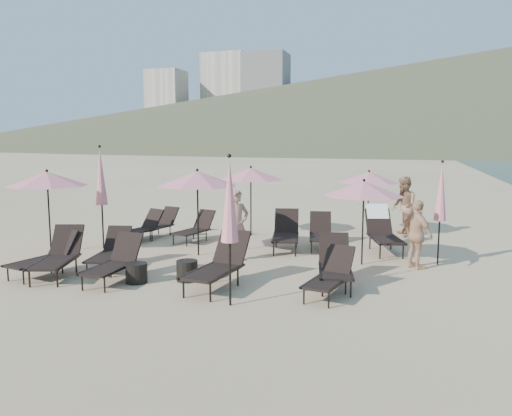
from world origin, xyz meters
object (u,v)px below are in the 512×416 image
(lounger_0, at_px, (45,256))
(umbrella_closed_0, at_px, (230,201))
(umbrella_closed_2, at_px, (101,177))
(beachgoer_c, at_px, (417,235))
(umbrella_open_3, at_px, (251,174))
(umbrella_closed_1, at_px, (441,192))
(lounger_12, at_px, (114,261))
(beachgoer_b, at_px, (404,207))
(lounger_1, at_px, (58,255))
(lounger_10, at_px, (321,232))
(umbrella_open_0, at_px, (47,179))
(umbrella_open_2, at_px, (364,189))
(side_table_1, at_px, (187,271))
(lounger_3, at_px, (219,264))
(lounger_7, at_px, (140,227))
(lounger_2, at_px, (110,251))
(lounger_4, at_px, (330,275))
(lounger_9, at_px, (286,232))
(umbrella_open_1, at_px, (197,179))
(lounger_11, at_px, (382,230))
(umbrella_open_4, at_px, (369,177))
(lounger_6, at_px, (159,223))
(lounger_8, at_px, (195,228))
(side_table_0, at_px, (137,273))
(beachgoer_a, at_px, (237,225))

(lounger_0, height_order, umbrella_closed_0, umbrella_closed_0)
(umbrella_closed_2, bearing_deg, beachgoer_c, 1.51)
(umbrella_open_3, xyz_separation_m, umbrella_closed_1, (5.33, -2.18, -0.19))
(umbrella_open_3, relative_size, beachgoer_c, 1.37)
(umbrella_closed_0, xyz_separation_m, beachgoer_c, (3.16, 3.69, -1.08))
(lounger_12, height_order, beachgoer_b, beachgoer_b)
(lounger_1, height_order, umbrella_closed_2, umbrella_closed_2)
(lounger_12, xyz_separation_m, beachgoer_b, (5.61, 6.98, 0.49))
(umbrella_closed_0, bearing_deg, lounger_10, 82.63)
(beachgoer_b, bearing_deg, umbrella_open_0, -75.53)
(umbrella_open_2, xyz_separation_m, side_table_1, (-3.35, -2.49, -1.58))
(lounger_0, height_order, lounger_1, lounger_1)
(lounger_3, height_order, lounger_7, lounger_3)
(lounger_2, relative_size, lounger_4, 1.04)
(lounger_9, bearing_deg, umbrella_closed_2, -176.30)
(lounger_7, distance_m, umbrella_open_1, 2.99)
(lounger_11, distance_m, lounger_12, 6.95)
(lounger_4, distance_m, umbrella_open_1, 4.69)
(umbrella_open_4, height_order, beachgoer_c, umbrella_open_4)
(umbrella_open_4, relative_size, beachgoer_c, 1.28)
(lounger_6, relative_size, beachgoer_b, 0.85)
(umbrella_open_2, xyz_separation_m, umbrella_open_3, (-3.62, 2.70, 0.11))
(umbrella_closed_1, bearing_deg, lounger_12, -151.53)
(lounger_7, distance_m, beachgoer_b, 7.92)
(lounger_9, distance_m, lounger_12, 4.86)
(umbrella_closed_2, xyz_separation_m, beachgoer_c, (8.11, 0.21, -1.15))
(side_table_1, bearing_deg, lounger_1, -169.84)
(lounger_6, xyz_separation_m, lounger_7, (-0.13, -0.94, 0.02))
(lounger_8, relative_size, umbrella_closed_1, 0.64)
(umbrella_open_3, distance_m, beachgoer_c, 5.65)
(lounger_4, xyz_separation_m, side_table_0, (-3.93, -0.30, -0.20))
(lounger_4, bearing_deg, beachgoer_b, 90.74)
(lounger_9, xyz_separation_m, umbrella_open_4, (1.91, 3.00, 1.30))
(lounger_0, relative_size, lounger_4, 1.05)
(lounger_4, height_order, umbrella_open_2, umbrella_open_2)
(lounger_7, bearing_deg, beachgoer_c, 13.14)
(lounger_2, bearing_deg, lounger_3, -24.74)
(umbrella_open_0, bearing_deg, lounger_3, -17.25)
(lounger_8, bearing_deg, lounger_4, -28.53)
(lounger_11, xyz_separation_m, beachgoer_c, (0.84, -1.72, 0.23))
(lounger_11, bearing_deg, lounger_9, 176.81)
(umbrella_closed_1, xyz_separation_m, side_table_0, (-5.99, -3.45, -1.51))
(lounger_11, bearing_deg, umbrella_open_1, -173.38)
(side_table_1, bearing_deg, beachgoer_a, 78.34)
(umbrella_open_2, bearing_deg, lounger_11, 77.77)
(lounger_6, bearing_deg, side_table_1, -43.69)
(umbrella_open_1, bearing_deg, umbrella_closed_1, 7.53)
(lounger_8, distance_m, lounger_11, 5.28)
(umbrella_open_0, bearing_deg, lounger_7, 52.23)
(lounger_0, relative_size, umbrella_closed_0, 0.62)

